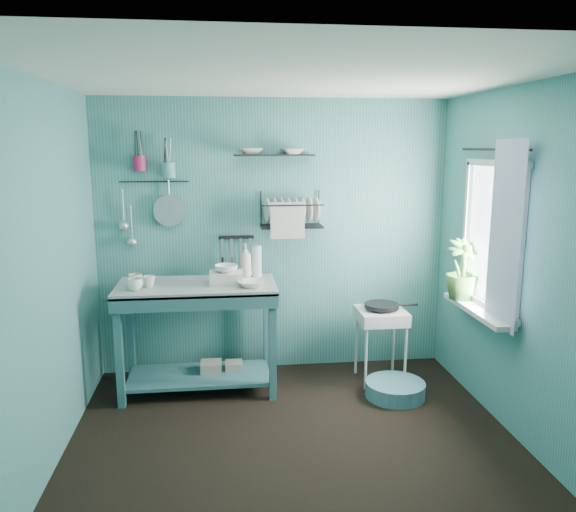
{
  "coord_description": "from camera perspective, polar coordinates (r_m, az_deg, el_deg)",
  "views": [
    {
      "loc": [
        -0.48,
        -3.58,
        2.07
      ],
      "look_at": [
        0.05,
        0.85,
        1.2
      ],
      "focal_mm": 35.0,
      "sensor_mm": 36.0,
      "label": 1
    }
  ],
  "objects": [
    {
      "name": "curtain",
      "position": [
        4.28,
        21.14,
        1.94
      ],
      "size": [
        0.0,
        1.35,
        1.35
      ],
      "primitive_type": "plane",
      "rotation": [
        1.57,
        0.0,
        1.57
      ],
      "color": "silver",
      "rests_on": "wall_right"
    },
    {
      "name": "floor_basin",
      "position": [
        4.93,
        10.82,
        -13.15
      ],
      "size": [
        0.5,
        0.5,
        0.13
      ],
      "primitive_type": "cylinder",
      "color": "teal",
      "rests_on": "floor"
    },
    {
      "name": "tub_bowl",
      "position": [
        4.72,
        -6.3,
        -1.27
      ],
      "size": [
        0.2,
        0.19,
        0.06
      ],
      "primitive_type": "imported",
      "color": "silver",
      "rests_on": "wash_tub"
    },
    {
      "name": "hotplate_stand",
      "position": [
        5.14,
        9.36,
        -8.93
      ],
      "size": [
        0.45,
        0.45,
        0.66
      ],
      "primitive_type": "cube",
      "rotation": [
        0.0,
        0.0,
        0.09
      ],
      "color": "beige",
      "rests_on": "floor"
    },
    {
      "name": "wall_right",
      "position": [
        4.22,
        22.85,
        -1.06
      ],
      "size": [
        0.0,
        3.0,
        3.0
      ],
      "primitive_type": "plane",
      "rotation": [
        1.57,
        0.0,
        -1.57
      ],
      "color": "#3B7A77",
      "rests_on": "ground"
    },
    {
      "name": "mug_mid",
      "position": [
        4.74,
        -13.91,
        -2.53
      ],
      "size": [
        0.14,
        0.14,
        0.09
      ],
      "primitive_type": "imported",
      "rotation": [
        0.0,
        0.0,
        0.52
      ],
      "color": "silver",
      "rests_on": "work_counter"
    },
    {
      "name": "potted_plant",
      "position": [
        4.84,
        17.29,
        -1.29
      ],
      "size": [
        0.31,
        0.31,
        0.5
      ],
      "primitive_type": "imported",
      "rotation": [
        0.0,
        0.0,
        0.13
      ],
      "color": "#366628",
      "rests_on": "windowsill"
    },
    {
      "name": "colander",
      "position": [
        5.08,
        -11.95,
        4.53
      ],
      "size": [
        0.28,
        0.03,
        0.28
      ],
      "primitive_type": "cylinder",
      "rotation": [
        1.54,
        0.0,
        0.0
      ],
      "color": "#ADB1B5",
      "rests_on": "wall_back"
    },
    {
      "name": "wall_back",
      "position": [
        5.17,
        -1.4,
        1.91
      ],
      "size": [
        3.2,
        0.0,
        3.2
      ],
      "primitive_type": "plane",
      "rotation": [
        1.57,
        0.0,
        0.0
      ],
      "color": "#3B7A77",
      "rests_on": "ground"
    },
    {
      "name": "counter_bowl",
      "position": [
        4.62,
        -3.77,
        -2.82
      ],
      "size": [
        0.22,
        0.22,
        0.05
      ],
      "primitive_type": "imported",
      "color": "silver",
      "rests_on": "work_counter"
    },
    {
      "name": "water_bottle",
      "position": [
        4.96,
        -3.21,
        -0.5
      ],
      "size": [
        0.09,
        0.09,
        0.28
      ],
      "primitive_type": "cylinder",
      "color": "silver",
      "rests_on": "work_counter"
    },
    {
      "name": "shelf_bowl_left",
      "position": [
        4.99,
        -3.83,
        10.42
      ],
      "size": [
        0.24,
        0.24,
        0.05
      ],
      "primitive_type": "imported",
      "rotation": [
        0.0,
        0.0,
        0.16
      ],
      "color": "silver",
      "rests_on": "upper_shelf"
    },
    {
      "name": "floor",
      "position": [
        4.17,
        0.74,
        -18.77
      ],
      "size": [
        3.2,
        3.2,
        0.0
      ],
      "primitive_type": "plane",
      "color": "black",
      "rests_on": "ground"
    },
    {
      "name": "mug_left",
      "position": [
        4.66,
        -15.28,
        -2.81
      ],
      "size": [
        0.12,
        0.12,
        0.1
      ],
      "primitive_type": "imported",
      "color": "silver",
      "rests_on": "work_counter"
    },
    {
      "name": "shelf_bowl_right",
      "position": [
        5.02,
        0.45,
        11.19
      ],
      "size": [
        0.23,
        0.23,
        0.05
      ],
      "primitive_type": "imported",
      "rotation": [
        0.0,
        0.0,
        0.12
      ],
      "color": "silver",
      "rests_on": "upper_shelf"
    },
    {
      "name": "ladle_inner",
      "position": [
        5.15,
        -15.64,
        3.3
      ],
      "size": [
        0.01,
        0.01,
        0.3
      ],
      "primitive_type": "cylinder",
      "color": "#ADB1B5",
      "rests_on": "wall_back"
    },
    {
      "name": "hook_rail",
      "position": [
        5.1,
        -13.45,
        7.36
      ],
      "size": [
        0.6,
        0.01,
        0.01
      ],
      "primitive_type": "cylinder",
      "rotation": [
        0.0,
        1.57,
        0.0
      ],
      "color": "black",
      "rests_on": "wall_back"
    },
    {
      "name": "curtain_rod",
      "position": [
        4.51,
        20.12,
        10.11
      ],
      "size": [
        0.02,
        1.05,
        0.02
      ],
      "primitive_type": "cylinder",
      "rotation": [
        1.57,
        0.0,
        0.0
      ],
      "color": "black",
      "rests_on": "wall_right"
    },
    {
      "name": "dish_rack",
      "position": [
        5.02,
        0.35,
        4.74
      ],
      "size": [
        0.57,
        0.28,
        0.32
      ],
      "primitive_type": "cube",
      "rotation": [
        0.0,
        0.0,
        -0.08
      ],
      "color": "black",
      "rests_on": "wall_back"
    },
    {
      "name": "window_glass",
      "position": [
        4.58,
        20.08,
        1.94
      ],
      "size": [
        0.0,
        1.1,
        1.1
      ],
      "primitive_type": "plane",
      "rotation": [
        1.57,
        0.0,
        1.57
      ],
      "color": "white",
      "rests_on": "wall_right"
    },
    {
      "name": "work_counter",
      "position": [
        4.91,
        -9.1,
        -8.15
      ],
      "size": [
        1.37,
        0.75,
        0.94
      ],
      "primitive_type": "cube",
      "rotation": [
        0.0,
        0.0,
        -0.07
      ],
      "color": "#305F65",
      "rests_on": "floor"
    },
    {
      "name": "ceiling",
      "position": [
        3.64,
        0.84,
        17.8
      ],
      "size": [
        3.2,
        3.2,
        0.0
      ],
      "primitive_type": "plane",
      "rotation": [
        3.14,
        0.0,
        0.0
      ],
      "color": "silver",
      "rests_on": "ground"
    },
    {
      "name": "storage_tin_small",
      "position": [
        5.11,
        -5.5,
        -11.7
      ],
      "size": [
        0.15,
        0.15,
        0.2
      ],
      "primitive_type": "cube",
      "color": "gray",
      "rests_on": "floor"
    },
    {
      "name": "mug_right",
      "position": [
        4.81,
        -15.25,
        -2.36
      ],
      "size": [
        0.17,
        0.17,
        0.1
      ],
      "primitive_type": "imported",
      "rotation": [
        0.0,
        0.0,
        1.05
      ],
      "color": "silver",
      "rests_on": "work_counter"
    },
    {
      "name": "wash_tub",
      "position": [
        4.74,
        -6.28,
        -2.22
      ],
      "size": [
        0.28,
        0.22,
        0.1
      ],
      "primitive_type": "cube",
      "color": "beige",
      "rests_on": "work_counter"
    },
    {
      "name": "ladle_outer",
      "position": [
        5.14,
        -16.41,
        4.85
      ],
      "size": [
        0.01,
        0.01,
        0.3
      ],
      "primitive_type": "cylinder",
      "color": "#ADB1B5",
      "rests_on": "wall_back"
    },
    {
      "name": "windowsill",
      "position": [
        4.67,
        18.67,
        -5.24
      ],
      "size": [
        0.16,
        0.95,
        0.04
      ],
      "primitive_type": "cube",
      "color": "beige",
      "rests_on": "wall_right"
    },
    {
      "name": "wall_front",
      "position": [
        2.29,
        5.8,
        -10.07
      ],
      "size": [
        3.2,
        0.0,
        3.2
      ],
      "primitive_type": "plane",
      "rotation": [
        -1.57,
        0.0,
        0.0
      ],
      "color": "#3B7A77",
      "rests_on": "ground"
    },
    {
      "name": "frying_pan",
      "position": [
        5.03,
        9.49,
        -4.99
      ],
      "size": [
        0.3,
        0.3,
        0.03
      ],
      "primitive_type": "cylinder",
      "color": "black",
      "rests_on": "hotplate_stand"
    },
    {
      "name": "knife_strip",
      "position": [
        5.12,
        -5.29,
        1.9
      ],
      "size": [
        0.32,
        0.03,
        0.03
      ],
      "primitive_type": "cube",
      "rotation": [
        0.0,
        0.0,
        0.02
      ],
      "color": "black",
      "rests_on": "wall_back"
    },
    {
      "name": "utensil_cup_magenta",
      "position": [
        5.05,
        -14.89,
        9.09
      ],
      "size": [
        0.11,
        0.11,
        0.13
      ],
      "primitive_type": "cylinder",
      "color": "#961B44",
      "rests_on": "wall_back"
    },
    {
      "name": "soap_bottle",
      "position": [
        4.94,
        -4.35,
        -0.47
      ],
      "size": [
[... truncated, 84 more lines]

